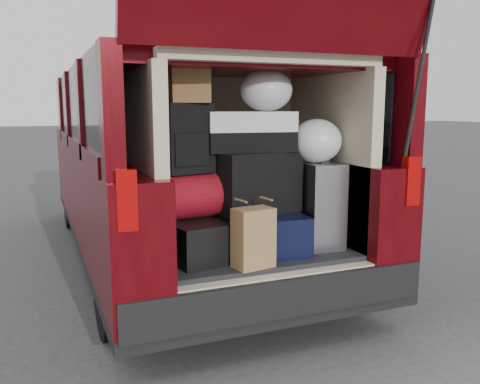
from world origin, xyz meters
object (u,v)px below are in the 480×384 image
(navy_hardshell, at_px, (262,231))
(backpack, at_px, (187,138))
(black_hardshell, at_px, (196,236))
(black_soft_case, at_px, (254,182))
(silver_roller, at_px, (318,204))
(red_duffel, at_px, (200,195))
(twotone_duffel, at_px, (249,131))
(kraft_bag, at_px, (253,238))

(navy_hardshell, bearing_deg, backpack, 179.24)
(black_hardshell, bearing_deg, black_soft_case, -12.62)
(silver_roller, relative_size, backpack, 1.33)
(red_duffel, height_order, twotone_duffel, twotone_duffel)
(backpack, bearing_deg, black_soft_case, -11.57)
(navy_hardshell, height_order, red_duffel, red_duffel)
(black_hardshell, relative_size, silver_roller, 1.08)
(navy_hardshell, distance_m, backpack, 0.77)
(black_hardshell, bearing_deg, red_duffel, -14.81)
(black_hardshell, bearing_deg, silver_roller, -17.24)
(red_duffel, bearing_deg, silver_roller, -12.92)
(navy_hardshell, xyz_separation_m, twotone_duffel, (-0.07, 0.07, 0.64))
(black_soft_case, bearing_deg, twotone_duffel, 126.97)
(black_hardshell, height_order, black_soft_case, black_soft_case)
(navy_hardshell, relative_size, backpack, 1.36)
(black_hardshell, bearing_deg, twotone_duffel, -8.58)
(red_duffel, xyz_separation_m, black_soft_case, (0.36, -0.01, 0.06))
(black_hardshell, bearing_deg, navy_hardshell, -17.69)
(red_duffel, bearing_deg, kraft_bag, -66.68)
(kraft_bag, distance_m, red_duffel, 0.46)
(navy_hardshell, bearing_deg, silver_roller, -0.83)
(navy_hardshell, bearing_deg, red_duffel, 178.03)
(silver_roller, distance_m, backpack, 0.98)
(silver_roller, bearing_deg, twotone_duffel, 171.27)
(black_soft_case, xyz_separation_m, backpack, (-0.44, 0.01, 0.29))
(kraft_bag, xyz_separation_m, twotone_duffel, (0.13, 0.37, 0.59))
(navy_hardshell, relative_size, red_duffel, 1.33)
(silver_roller, bearing_deg, black_hardshell, 177.91)
(black_hardshell, relative_size, twotone_duffel, 1.09)
(black_hardshell, relative_size, red_duffel, 1.41)
(black_soft_case, bearing_deg, backpack, 167.70)
(navy_hardshell, bearing_deg, kraft_bag, -117.32)
(backpack, height_order, twotone_duffel, backpack)
(silver_roller, xyz_separation_m, red_duffel, (-0.79, 0.09, 0.10))
(red_duffel, bearing_deg, black_hardshell, 169.59)
(backpack, bearing_deg, twotone_duffel, -7.96)
(twotone_duffel, bearing_deg, silver_roller, -6.58)
(kraft_bag, bearing_deg, black_hardshell, 113.02)
(kraft_bag, relative_size, twotone_duffel, 0.62)
(twotone_duffel, bearing_deg, red_duffel, -170.79)
(black_hardshell, relative_size, kraft_bag, 1.74)
(silver_roller, xyz_separation_m, kraft_bag, (-0.59, -0.27, -0.11))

